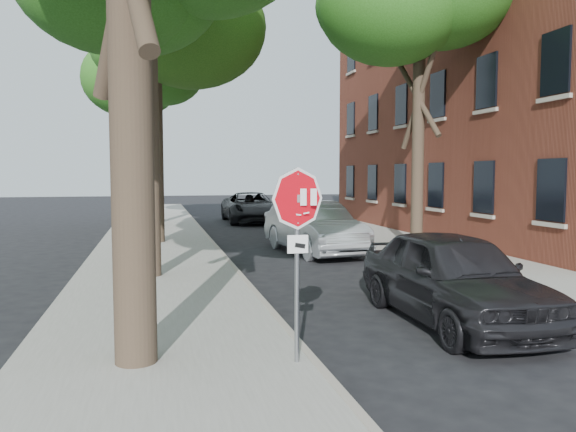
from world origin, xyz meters
The scene contains 13 objects.
ground centered at (0.00, 0.00, 0.00)m, with size 120.00×120.00×0.00m, color black.
sidewalk_left centered at (-2.50, 12.00, 0.06)m, with size 4.00×55.00×0.12m, color gray.
sidewalk_right centered at (6.00, 12.00, 0.06)m, with size 4.00×55.00×0.12m, color gray.
curb_left centered at (-0.45, 12.00, 0.07)m, with size 0.12×55.00×0.13m, color #9E9384.
curb_right centered at (3.95, 12.00, 0.07)m, with size 0.12×55.00×0.13m, color #9E9384.
apartment_building centered at (14.00, 14.00, 7.65)m, with size 12.20×20.20×15.30m.
stop_sign centered at (-0.70, -0.03, 1.95)m, with size 0.76×0.34×2.61m.
tree_mid_b centered at (-2.42, 14.12, 8.00)m, with size 5.88×5.46×10.36m.
tree_far centered at (-2.72, 21.11, 7.21)m, with size 5.29×4.91×9.33m.
tree_right centered at (5.98, 10.11, 7.21)m, with size 5.29×4.91×9.33m.
car_a centered at (2.60, 1.72, 0.82)m, with size 1.94×4.83×1.65m, color black.
car_b centered at (2.60, 10.57, 0.85)m, with size 1.81×5.18×1.71m, color #A3A7AB.
car_d centered at (2.55, 22.61, 0.81)m, with size 2.69×5.83×1.62m, color black.
Camera 1 is at (-2.53, -7.14, 2.65)m, focal length 35.00 mm.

